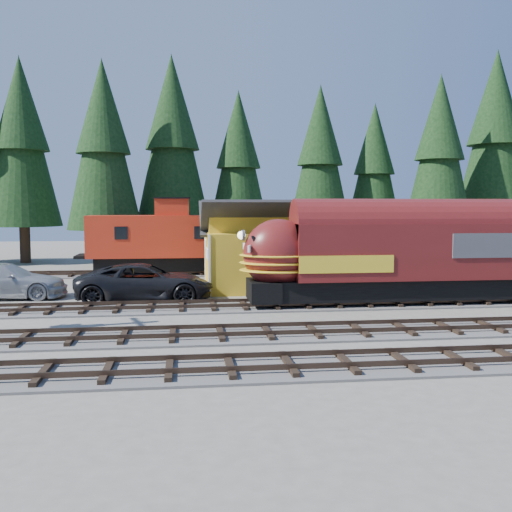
{
  "coord_description": "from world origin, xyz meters",
  "views": [
    {
      "loc": [
        -7.29,
        -23.25,
        4.92
      ],
      "look_at": [
        -3.9,
        4.0,
        2.52
      ],
      "focal_mm": 40.0,
      "sensor_mm": 36.0,
      "label": 1
    }
  ],
  "objects": [
    {
      "name": "track_spur",
      "position": [
        -10.0,
        18.0,
        0.06
      ],
      "size": [
        32.0,
        3.2,
        0.33
      ],
      "color": "#4C4947",
      "rests_on": "ground"
    },
    {
      "name": "conifer_backdrop",
      "position": [
        4.82,
        25.63,
        10.06
      ],
      "size": [
        78.78,
        21.49,
        17.19
      ],
      "color": "black",
      "rests_on": "ground"
    },
    {
      "name": "locomotive",
      "position": [
        2.36,
        4.0,
        2.36
      ],
      "size": [
        14.64,
        2.91,
        3.98
      ],
      "color": "black",
      "rests_on": "ground"
    },
    {
      "name": "depot",
      "position": [
        -0.0,
        10.5,
        2.96
      ],
      "size": [
        12.8,
        7.0,
        5.3
      ],
      "color": "gold",
      "rests_on": "ground"
    },
    {
      "name": "pickup_truck_a",
      "position": [
        -9.38,
        6.58,
        0.98
      ],
      "size": [
        7.05,
        3.28,
        1.96
      ],
      "primitive_type": "imported",
      "rotation": [
        0.0,
        0.0,
        1.58
      ],
      "color": "black",
      "rests_on": "ground"
    },
    {
      "name": "pickup_truck_b",
      "position": [
        -16.95,
        8.41,
        0.95
      ],
      "size": [
        6.58,
        2.81,
        1.89
      ],
      "primitive_type": "imported",
      "rotation": [
        0.0,
        0.0,
        1.55
      ],
      "color": "#A5A8AD",
      "rests_on": "ground"
    },
    {
      "name": "caboose",
      "position": [
        -9.13,
        18.0,
        2.55
      ],
      "size": [
        9.86,
        2.86,
        5.12
      ],
      "color": "black",
      "rests_on": "ground"
    },
    {
      "name": "ground",
      "position": [
        0.0,
        0.0,
        0.0
      ],
      "size": [
        120.0,
        120.0,
        0.0
      ],
      "primitive_type": "plane",
      "color": "#6B665B",
      "rests_on": "ground"
    }
  ]
}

